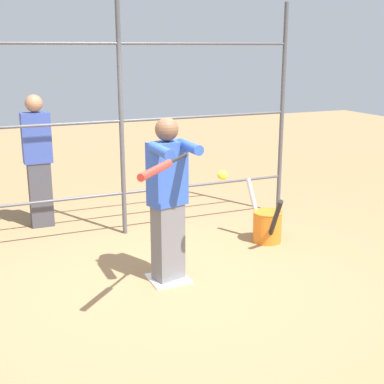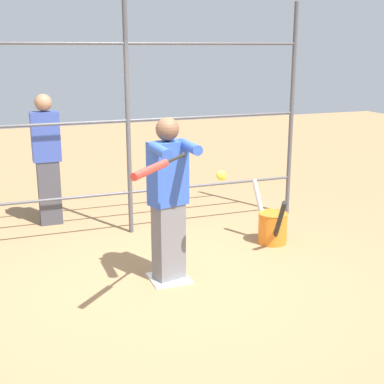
{
  "view_description": "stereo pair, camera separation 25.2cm",
  "coord_description": "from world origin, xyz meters",
  "px_view_note": "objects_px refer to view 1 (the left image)",
  "views": [
    {
      "loc": [
        1.85,
        4.88,
        2.38
      ],
      "look_at": [
        -0.19,
        0.2,
        0.99
      ],
      "focal_mm": 50.0,
      "sensor_mm": 36.0,
      "label": 1
    },
    {
      "loc": [
        1.62,
        4.97,
        2.38
      ],
      "look_at": [
        -0.19,
        0.2,
        0.99
      ],
      "focal_mm": 50.0,
      "sensor_mm": 36.0,
      "label": 2
    }
  ],
  "objects_px": {
    "batter": "(168,196)",
    "softball_in_flight": "(222,175)",
    "baseball_bat_swinging": "(160,168)",
    "bat_bucket": "(267,225)",
    "bystander_behind_fence": "(38,159)"
  },
  "relations": [
    {
      "from": "batter",
      "to": "bystander_behind_fence",
      "type": "xyz_separation_m",
      "value": [
        0.95,
        -2.36,
        0.0
      ]
    },
    {
      "from": "bat_bucket",
      "to": "bystander_behind_fence",
      "type": "xyz_separation_m",
      "value": [
        2.5,
        -1.77,
        0.71
      ]
    },
    {
      "from": "bystander_behind_fence",
      "to": "batter",
      "type": "bearing_deg",
      "value": 111.95
    },
    {
      "from": "baseball_bat_swinging",
      "to": "softball_in_flight",
      "type": "bearing_deg",
      "value": -155.38
    },
    {
      "from": "baseball_bat_swinging",
      "to": "batter",
      "type": "bearing_deg",
      "value": -115.15
    },
    {
      "from": "batter",
      "to": "bat_bucket",
      "type": "relative_size",
      "value": 2.01
    },
    {
      "from": "softball_in_flight",
      "to": "bystander_behind_fence",
      "type": "height_order",
      "value": "bystander_behind_fence"
    },
    {
      "from": "bat_bucket",
      "to": "batter",
      "type": "bearing_deg",
      "value": 21.0
    },
    {
      "from": "softball_in_flight",
      "to": "bystander_behind_fence",
      "type": "relative_size",
      "value": 0.05
    },
    {
      "from": "batter",
      "to": "bystander_behind_fence",
      "type": "relative_size",
      "value": 0.96
    },
    {
      "from": "batter",
      "to": "bat_bucket",
      "type": "height_order",
      "value": "batter"
    },
    {
      "from": "baseball_bat_swinging",
      "to": "bystander_behind_fence",
      "type": "distance_m",
      "value": 3.26
    },
    {
      "from": "softball_in_flight",
      "to": "bystander_behind_fence",
      "type": "bearing_deg",
      "value": -64.98
    },
    {
      "from": "bystander_behind_fence",
      "to": "bat_bucket",
      "type": "bearing_deg",
      "value": 144.76
    },
    {
      "from": "batter",
      "to": "softball_in_flight",
      "type": "relative_size",
      "value": 17.87
    }
  ]
}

